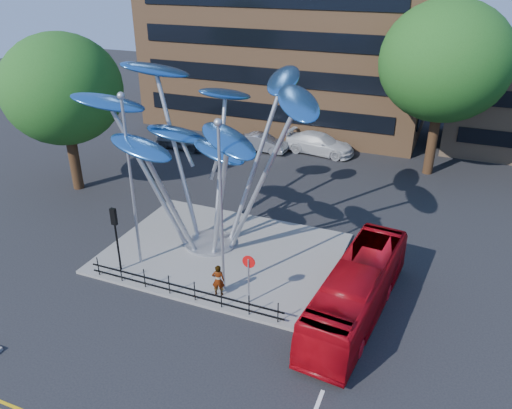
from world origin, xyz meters
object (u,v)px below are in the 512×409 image
at_px(traffic_light_island, 115,226).
at_px(parked_car_left, 182,139).
at_px(tree_left, 62,90).
at_px(leaf_sculpture, 206,124).
at_px(no_entry_sign_island, 249,271).
at_px(red_bus, 357,291).
at_px(parked_car_mid, 262,143).
at_px(parked_car_right, 320,144).
at_px(tree_right, 445,62).
at_px(street_lamp_left, 130,168).
at_px(street_lamp_right, 221,194).
at_px(pedestrian, 218,280).

xyz_separation_m(traffic_light_island, parked_car_left, (-6.51, 17.33, -1.84)).
bearing_deg(tree_left, leaf_sculpture, -15.55).
distance_m(leaf_sculpture, no_entry_sign_island, 7.71).
xyz_separation_m(tree_left, red_bus, (20.60, -6.36, -5.51)).
distance_m(traffic_light_island, parked_car_left, 18.60).
bearing_deg(parked_car_mid, no_entry_sign_island, -156.89).
xyz_separation_m(leaf_sculpture, parked_car_right, (1.51, 16.32, -6.05)).
relative_size(tree_right, red_bus, 1.32).
xyz_separation_m(tree_right, parked_car_left, (-19.51, -2.17, -7.26)).
distance_m(street_lamp_left, red_bus, 11.83).
bearing_deg(leaf_sculpture, parked_car_left, 125.68).
height_order(tree_left, red_bus, tree_left).
bearing_deg(leaf_sculpture, parked_car_right, 84.71).
bearing_deg(street_lamp_right, red_bus, 5.96).
height_order(street_lamp_left, red_bus, street_lamp_left).
bearing_deg(street_lamp_left, pedestrian, -11.36).
height_order(tree_right, no_entry_sign_island, tree_right).
height_order(tree_right, street_lamp_right, tree_right).
bearing_deg(tree_right, parked_car_right, 173.34).
relative_size(no_entry_sign_island, parked_car_right, 0.43).
xyz_separation_m(tree_left, parked_car_right, (13.44, 13.00, -5.97)).
xyz_separation_m(street_lamp_left, traffic_light_island, (-0.50, -1.00, -2.74)).
relative_size(red_bus, parked_car_mid, 2.16).
bearing_deg(parked_car_left, parked_car_right, -71.16).
height_order(tree_left, no_entry_sign_island, tree_left).
relative_size(leaf_sculpture, traffic_light_island, 3.71).
bearing_deg(red_bus, street_lamp_left, -173.78).
xyz_separation_m(street_lamp_left, street_lamp_right, (5.00, -0.50, -0.26)).
xyz_separation_m(no_entry_sign_island, red_bus, (4.60, 1.12, -0.54)).
height_order(red_bus, pedestrian, red_bus).
relative_size(tree_right, street_lamp_right, 1.46).
height_order(parked_car_left, parked_car_right, parked_car_right).
relative_size(leaf_sculpture, street_lamp_right, 1.53).
distance_m(tree_right, street_lamp_left, 22.49).
bearing_deg(parked_car_left, tree_left, 168.49).
distance_m(tree_left, street_lamp_left, 11.60).
bearing_deg(tree_left, street_lamp_left, -34.38).
distance_m(street_lamp_right, parked_car_mid, 20.05).
distance_m(street_lamp_left, parked_car_left, 18.35).
bearing_deg(street_lamp_right, pedestrian, -92.51).
relative_size(traffic_light_island, red_bus, 0.37).
distance_m(tree_left, red_bus, 22.25).
height_order(tree_left, street_lamp_left, tree_left).
distance_m(tree_right, parked_car_mid, 14.98).
height_order(street_lamp_right, red_bus, street_lamp_right).
height_order(street_lamp_right, parked_car_left, street_lamp_right).
height_order(leaf_sculpture, pedestrian, leaf_sculpture).
xyz_separation_m(tree_right, street_lamp_right, (-7.50, -19.00, -2.94)).
bearing_deg(traffic_light_island, parked_car_mid, 90.17).
bearing_deg(leaf_sculpture, street_lamp_right, -55.09).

